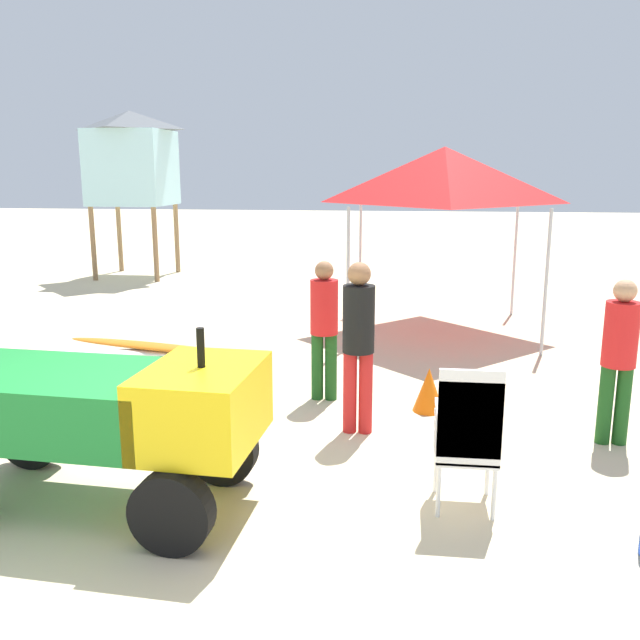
# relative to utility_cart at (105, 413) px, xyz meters

# --- Properties ---
(ground) EXTENTS (80.00, 80.00, 0.00)m
(ground) POSITION_rel_utility_cart_xyz_m (0.50, -0.01, -0.78)
(ground) COLOR beige
(utility_cart) EXTENTS (2.62, 1.43, 1.50)m
(utility_cart) POSITION_rel_utility_cart_xyz_m (0.00, 0.00, 0.00)
(utility_cart) COLOR #197A2D
(utility_cart) RESTS_ON ground
(stacked_plastic_chairs) EXTENTS (0.48, 0.48, 1.20)m
(stacked_plastic_chairs) POSITION_rel_utility_cart_xyz_m (2.81, 0.24, -0.09)
(stacked_plastic_chairs) COLOR white
(stacked_plastic_chairs) RESTS_ON ground
(surfboard_pile) EXTENTS (2.76, 0.92, 0.40)m
(surfboard_pile) POSITION_rel_utility_cart_xyz_m (-1.00, 3.48, -0.58)
(surfboard_pile) COLOR white
(surfboard_pile) RESTS_ON ground
(lifeguard_near_left) EXTENTS (0.32, 0.32, 1.76)m
(lifeguard_near_left) POSITION_rel_utility_cart_xyz_m (1.86, 1.79, 0.23)
(lifeguard_near_left) COLOR red
(lifeguard_near_left) RESTS_ON ground
(lifeguard_near_center) EXTENTS (0.32, 0.32, 1.64)m
(lifeguard_near_center) POSITION_rel_utility_cart_xyz_m (4.36, 1.80, 0.15)
(lifeguard_near_center) COLOR #194C19
(lifeguard_near_center) RESTS_ON ground
(lifeguard_near_right) EXTENTS (0.32, 0.32, 1.63)m
(lifeguard_near_right) POSITION_rel_utility_cart_xyz_m (1.40, 2.77, 0.15)
(lifeguard_near_right) COLOR #194C19
(lifeguard_near_right) RESTS_ON ground
(popup_canopy) EXTENTS (2.88, 2.88, 3.00)m
(popup_canopy) POSITION_rel_utility_cart_xyz_m (2.90, 6.49, 1.77)
(popup_canopy) COLOR #B2B2B7
(popup_canopy) RESTS_ON ground
(lifeguard_tower) EXTENTS (1.98, 1.98, 4.03)m
(lifeguard_tower) POSITION_rel_utility_cart_xyz_m (-4.37, 11.55, 2.13)
(lifeguard_tower) COLOR olive
(lifeguard_tower) RESTS_ON ground
(traffic_cone_near) EXTENTS (0.35, 0.35, 0.50)m
(traffic_cone_near) POSITION_rel_utility_cart_xyz_m (2.60, 2.51, -0.54)
(traffic_cone_near) COLOR orange
(traffic_cone_near) RESTS_ON ground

